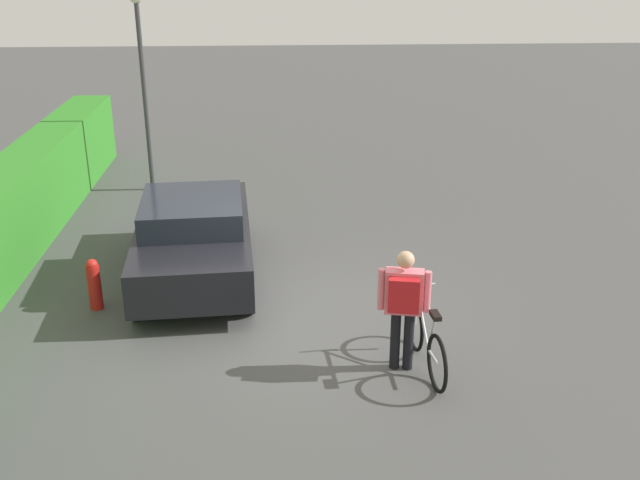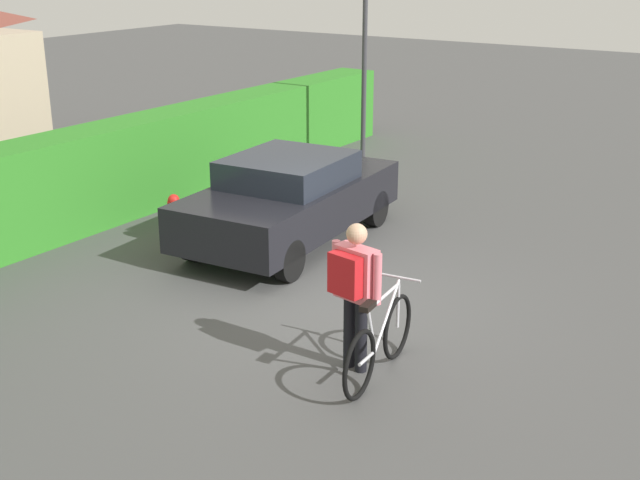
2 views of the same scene
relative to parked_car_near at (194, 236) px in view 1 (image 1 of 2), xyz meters
name	(u,v)px [view 1 (image 1 of 2)]	position (x,y,z in m)	size (l,w,h in m)	color
ground_plane	(295,317)	(-1.51, -1.61, -0.72)	(60.00, 60.00, 0.00)	#474747
parked_car_near	(194,236)	(0.00, 0.00, 0.00)	(4.17, 2.09, 1.38)	black
bicycle	(426,340)	(-3.00, -3.27, -0.31)	(1.74, 0.50, 0.97)	black
person_rider	(404,300)	(-3.01, -2.96, 0.29)	(0.41, 0.66, 1.66)	black
street_lamp	(142,65)	(4.66, 1.45, 2.04)	(0.28, 0.28, 4.26)	#38383D
fire_hydrant	(94,284)	(-1.07, 1.40, -0.30)	(0.20, 0.20, 0.81)	red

